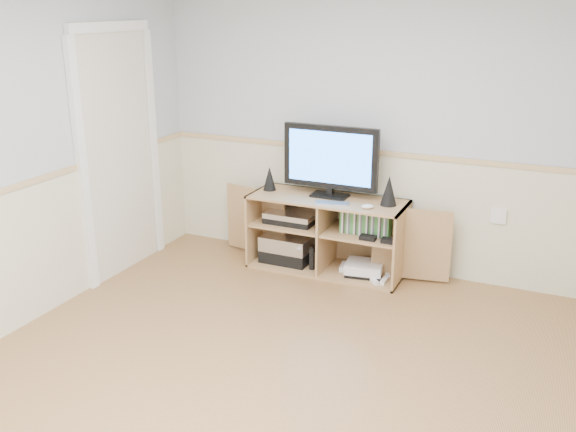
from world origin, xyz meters
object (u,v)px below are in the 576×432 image
at_px(game_consoles, 363,269).
at_px(keyboard, 332,203).
at_px(media_cabinet, 329,231).
at_px(monitor, 330,159).

bearing_deg(game_consoles, keyboard, -152.97).
bearing_deg(media_cabinet, monitor, -90.00).
distance_m(media_cabinet, keyboard, 0.39).
xyz_separation_m(monitor, keyboard, (0.09, -0.19, -0.32)).
distance_m(monitor, game_consoles, 0.97).
distance_m(media_cabinet, game_consoles, 0.44).
height_order(monitor, game_consoles, monitor).
relative_size(media_cabinet, monitor, 2.52).
bearing_deg(keyboard, monitor, 101.80).
xyz_separation_m(media_cabinet, monitor, (-0.00, -0.01, 0.65)).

